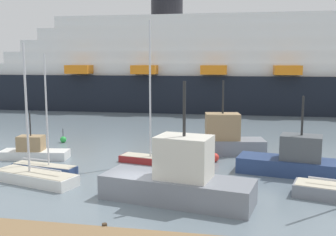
{
  "coord_description": "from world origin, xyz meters",
  "views": [
    {
      "loc": [
        6.03,
        -20.85,
        7.87
      ],
      "look_at": [
        0.0,
        11.44,
        3.18
      ],
      "focal_mm": 42.29,
      "sensor_mm": 36.0,
      "label": 1
    }
  ],
  "objects": [
    {
      "name": "fishing_boat_3",
      "position": [
        4.22,
        12.73,
        1.21
      ],
      "size": [
        8.29,
        3.75,
        6.29
      ],
      "rotation": [
        0.0,
        0.0,
        0.17
      ],
      "color": "gray",
      "rests_on": "ground_plane"
    },
    {
      "name": "fishing_boat_2",
      "position": [
        2.68,
        0.44,
        1.29
      ],
      "size": [
        9.02,
        4.38,
        6.82
      ],
      "rotation": [
        0.0,
        0.0,
        -0.19
      ],
      "color": "gray",
      "rests_on": "ground_plane"
    },
    {
      "name": "cruise_ship",
      "position": [
        12.12,
        45.46,
        6.55
      ],
      "size": [
        104.44,
        17.4,
        20.33
      ],
      "rotation": [
        0.0,
        0.0,
        0.01
      ],
      "color": "black",
      "rests_on": "ground_plane"
    },
    {
      "name": "fishing_boat_0",
      "position": [
        -10.57,
        8.18,
        0.66
      ],
      "size": [
        5.62,
        2.42,
        3.79
      ],
      "rotation": [
        0.0,
        0.0,
        3.28
      ],
      "color": "white",
      "rests_on": "ground_plane"
    },
    {
      "name": "sailboat_1",
      "position": [
        -0.41,
        8.47,
        0.5
      ],
      "size": [
        6.03,
        2.64,
        10.94
      ],
      "rotation": [
        0.0,
        0.0,
        2.94
      ],
      "color": "maroon",
      "rests_on": "ground_plane"
    },
    {
      "name": "sailboat_0",
      "position": [
        -7.75,
        4.62,
        0.43
      ],
      "size": [
        5.08,
        1.93,
        8.41
      ],
      "rotation": [
        0.0,
        0.0,
        -0.17
      ],
      "color": "navy",
      "rests_on": "ground_plane"
    },
    {
      "name": "fishing_boat_1",
      "position": [
        9.91,
        7.27,
        0.98
      ],
      "size": [
        8.13,
        4.03,
        5.56
      ],
      "rotation": [
        0.0,
        0.0,
        -0.2
      ],
      "color": "navy",
      "rests_on": "ground_plane"
    },
    {
      "name": "channel_buoy_1",
      "position": [
        -11.06,
        14.67,
        0.31
      ],
      "size": [
        0.61,
        0.61,
        1.39
      ],
      "color": "green",
      "rests_on": "ground_plane"
    },
    {
      "name": "ground_plane",
      "position": [
        0.0,
        0.0,
        0.0
      ],
      "size": [
        600.0,
        600.0,
        0.0
      ],
      "primitive_type": "plane",
      "color": "slate"
    },
    {
      "name": "channel_buoy_0",
      "position": [
        4.06,
        9.81,
        0.36
      ],
      "size": [
        0.7,
        0.7,
        1.67
      ],
      "color": "red",
      "rests_on": "ground_plane"
    },
    {
      "name": "sailboat_2",
      "position": [
        -7.07,
        2.09,
        0.47
      ],
      "size": [
        6.19,
        3.31,
        9.04
      ],
      "rotation": [
        0.0,
        0.0,
        2.86
      ],
      "color": "white",
      "rests_on": "ground_plane"
    }
  ]
}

